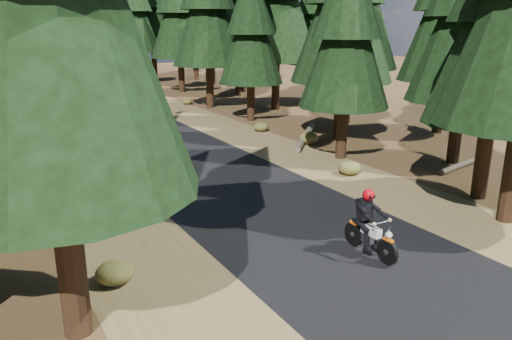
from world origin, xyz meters
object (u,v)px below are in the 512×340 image
Objects in this scene: log_near at (305,136)px; rider_follow at (142,163)px; log_far at (464,164)px; rider_lead at (371,234)px.

rider_follow is (-9.24, -2.24, 0.43)m from log_near.
rider_lead reaches higher than log_far.
rider_follow reaches higher than log_near.
log_far is at bearing 158.46° from rider_follow.
rider_follow reaches higher than rider_lead.
log_far is at bearing -116.65° from log_near.
rider_follow reaches higher than log_far.
log_far is 13.04m from rider_follow.
rider_lead is (-9.03, -4.17, 0.46)m from log_far.
log_far is 9.96m from rider_lead.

